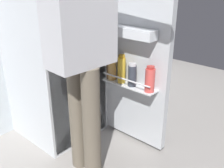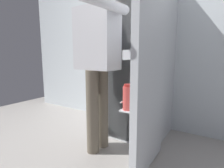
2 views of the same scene
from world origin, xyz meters
TOP-DOWN VIEW (x-y plane):
  - ground_plane at (0.00, 0.00)m, footprint 5.25×5.25m
  - kitchen_wall at (0.00, 0.92)m, footprint 4.40×0.10m
  - refrigerator at (0.03, 0.51)m, footprint 0.66×1.20m
  - person at (-0.20, -0.01)m, footprint 0.52×0.74m

SIDE VIEW (x-z plane):
  - ground_plane at x=0.00m, z-range 0.00..0.00m
  - refrigerator at x=0.03m, z-range 0.00..1.77m
  - person at x=-0.20m, z-range 0.16..1.77m
  - kitchen_wall at x=0.00m, z-range 0.00..2.45m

